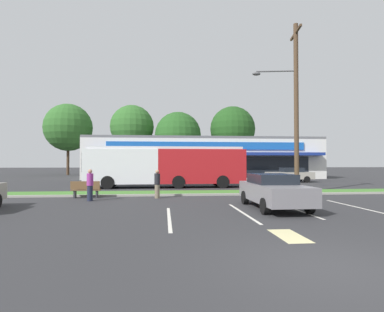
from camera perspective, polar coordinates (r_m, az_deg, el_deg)
ground_plane at (r=6.75m, az=24.19°, el=-18.34°), size 240.00×240.00×0.00m
grass_median at (r=19.98m, az=3.92°, el=-6.80°), size 56.00×2.20×0.12m
curb_lip at (r=18.78m, az=4.52°, el=-7.15°), size 56.00×0.24×0.12m
parking_stripe_0 at (r=11.30m, az=-4.27°, el=-11.39°), size 0.12×4.80×0.01m
parking_stripe_1 at (r=12.59m, az=9.39°, el=-10.33°), size 0.12×4.80×0.01m
parking_stripe_2 at (r=14.01m, az=18.64°, el=-9.35°), size 0.12×4.80×0.01m
parking_stripe_3 at (r=15.84m, az=28.10°, el=-8.32°), size 0.12×4.80×0.01m
lot_arrow at (r=9.03m, az=17.61°, el=-13.94°), size 0.70×1.60×0.01m
storefront_building at (r=42.19m, az=1.75°, el=-0.43°), size 29.29×13.84×5.17m
tree_far_left at (r=53.80m, az=-22.02°, el=4.93°), size 7.65×7.65×11.52m
tree_left at (r=51.95m, az=-11.08°, el=5.34°), size 7.18×7.18×11.52m
tree_mid_left at (r=49.35m, az=-2.62°, el=3.90°), size 7.41×7.41×10.12m
tree_mid at (r=51.30m, az=7.54°, el=5.01°), size 7.40×7.40×11.28m
utility_pole at (r=21.59m, az=18.48°, el=9.40°), size 3.10×2.39×11.20m
city_bus at (r=24.74m, az=-4.87°, el=-1.76°), size 12.62×2.79×3.25m
bus_stop_bench at (r=18.39m, az=-19.16°, el=-5.83°), size 1.60×0.45×0.95m
car_1 at (r=32.84m, az=17.74°, el=-3.31°), size 4.60×1.89×1.49m
car_2 at (r=13.93m, az=14.90°, el=-6.20°), size 2.01×4.71×1.49m
car_3 at (r=30.83m, az=1.42°, el=-3.45°), size 4.72×1.88×1.58m
pedestrian_near_bench at (r=17.37m, az=-6.49°, el=-5.17°), size 0.32×0.32×1.60m
pedestrian_by_pole at (r=16.88m, az=-18.44°, el=-5.14°), size 0.33×0.33×1.65m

